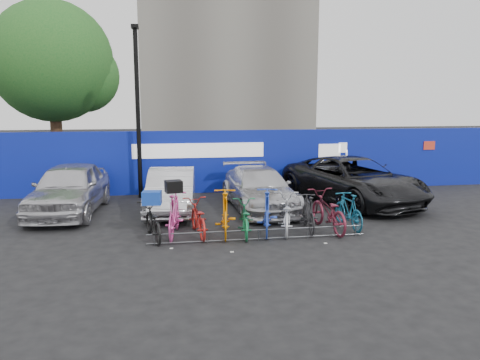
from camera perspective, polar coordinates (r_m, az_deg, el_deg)
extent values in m
plane|color=black|center=(12.55, 1.73, -6.60)|extent=(100.00, 100.00, 0.00)
cube|color=#0B1C97|center=(18.12, -1.87, 2.29)|extent=(22.00, 0.15, 2.40)
cube|color=white|center=(17.87, -5.02, 3.61)|extent=(5.00, 0.02, 0.55)
cube|color=white|center=(18.98, 10.86, 3.52)|extent=(1.20, 0.02, 0.90)
cube|color=red|center=(20.84, 22.08, 3.93)|extent=(0.50, 0.02, 0.35)
cylinder|color=#382314|center=(22.37, -21.43, 5.08)|extent=(0.50, 0.50, 4.00)
sphere|color=#1A541E|center=(22.39, -21.94, 13.26)|extent=(5.20, 5.20, 5.20)
sphere|color=#1A541E|center=(22.43, -18.62, 11.90)|extent=(3.20, 3.20, 3.20)
cylinder|color=black|center=(17.26, -12.33, 7.71)|extent=(0.16, 0.16, 6.00)
cube|color=black|center=(17.44, -12.70, 17.77)|extent=(0.25, 0.50, 0.12)
cylinder|color=#595B60|center=(11.90, 2.29, -6.10)|extent=(5.60, 0.03, 0.03)
cylinder|color=#595B60|center=(11.97, 2.28, -7.16)|extent=(5.60, 0.03, 0.03)
cylinder|color=#595B60|center=(11.72, -10.37, -7.22)|extent=(0.03, 0.03, 0.28)
cylinder|color=#595B60|center=(11.76, -3.98, -7.02)|extent=(0.03, 0.03, 0.28)
cylinder|color=#595B60|center=(11.94, 2.29, -6.75)|extent=(0.03, 0.03, 0.28)
cylinder|color=#595B60|center=(12.26, 8.29, -6.41)|extent=(0.03, 0.03, 0.28)
cylinder|color=#595B60|center=(12.70, 13.92, -6.03)|extent=(0.03, 0.03, 0.28)
imported|color=silver|center=(15.60, -20.08, -0.96)|extent=(2.24, 4.84, 1.60)
imported|color=silver|center=(15.08, -8.36, -1.29)|extent=(1.77, 4.22, 1.36)
imported|color=silver|center=(15.34, 2.33, -1.05)|extent=(2.13, 4.72, 1.34)
imported|color=black|center=(16.63, 13.61, -0.04)|extent=(4.18, 6.25, 1.59)
imported|color=black|center=(12.18, -10.60, -5.04)|extent=(0.97, 1.83, 0.92)
imported|color=#D73F92|center=(12.34, -8.02, -4.16)|extent=(0.84, 2.01, 1.17)
imported|color=#B0201B|center=(12.35, -5.19, -4.64)|extent=(0.82, 1.85, 0.94)
imported|color=orange|center=(12.32, -1.83, -3.99)|extent=(0.80, 2.07, 1.21)
imported|color=#166F3E|center=(12.32, 0.58, -4.71)|extent=(0.81, 1.80, 0.91)
imported|color=#2442BB|center=(12.52, 3.31, -3.81)|extent=(0.99, 2.07, 1.20)
imported|color=#B7BABF|center=(12.68, 5.64, -4.10)|extent=(1.13, 2.04, 1.01)
imported|color=#242427|center=(12.83, 8.35, -4.00)|extent=(0.69, 1.73, 1.01)
imported|color=maroon|center=(12.96, 10.65, -3.77)|extent=(0.91, 2.13, 1.09)
imported|color=#155B7B|center=(13.32, 13.07, -3.66)|extent=(0.60, 1.70, 1.00)
cube|color=#153CAB|center=(12.04, -10.70, -2.15)|extent=(0.51, 0.41, 0.34)
cube|color=black|center=(12.19, -8.10, -0.78)|extent=(0.48, 0.44, 0.31)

